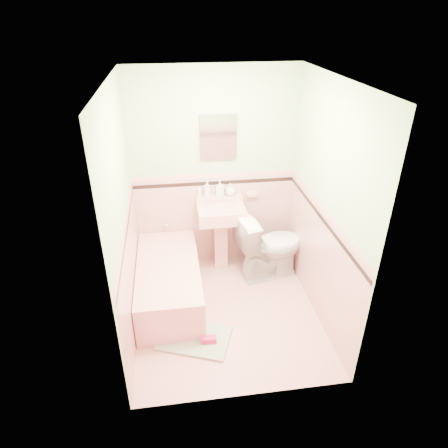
{
  "coord_description": "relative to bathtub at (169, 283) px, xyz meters",
  "views": [
    {
      "loc": [
        -0.52,
        -3.38,
        3.03
      ],
      "look_at": [
        0.0,
        0.25,
        1.0
      ],
      "focal_mm": 31.67,
      "sensor_mm": 36.0,
      "label": 1
    }
  ],
  "objects": [
    {
      "name": "bathtub",
      "position": [
        0.0,
        0.0,
        0.0
      ],
      "size": [
        0.7,
        1.5,
        0.45
      ],
      "primitive_type": "cube",
      "color": "pink",
      "rests_on": "floor"
    },
    {
      "name": "accent_right",
      "position": [
        1.61,
        -0.33,
        0.89
      ],
      "size": [
        0.0,
        2.2,
        2.2
      ],
      "primitive_type": "plane",
      "rotation": [
        1.57,
        0.0,
        -1.57
      ],
      "color": "black",
      "rests_on": "ground"
    },
    {
      "name": "accent_left",
      "position": [
        -0.35,
        -0.33,
        0.89
      ],
      "size": [
        0.0,
        2.2,
        2.2
      ],
      "primitive_type": "plane",
      "rotation": [
        1.57,
        0.0,
        1.57
      ],
      "color": "black",
      "rests_on": "ground"
    },
    {
      "name": "bath_mat",
      "position": [
        0.23,
        -0.7,
        -0.21
      ],
      "size": [
        0.84,
        0.7,
        0.03
      ],
      "primitive_type": "cube",
      "rotation": [
        0.0,
        0.0,
        -0.36
      ],
      "color": "gray",
      "rests_on": "floor"
    },
    {
      "name": "sink_faucet",
      "position": [
        0.68,
        0.67,
        0.72
      ],
      "size": [
        0.02,
        0.02,
        0.1
      ],
      "primitive_type": "cylinder",
      "color": "silver",
      "rests_on": "sink"
    },
    {
      "name": "accent_back",
      "position": [
        0.63,
        0.75,
        0.9
      ],
      "size": [
        2.0,
        0.0,
        2.0
      ],
      "primitive_type": "plane",
      "rotation": [
        1.57,
        0.0,
        0.0
      ],
      "color": "black",
      "rests_on": "ground"
    },
    {
      "name": "soap_bottle_left",
      "position": [
        0.53,
        0.71,
        0.84
      ],
      "size": [
        0.1,
        0.1,
        0.21
      ],
      "primitive_type": "imported",
      "rotation": [
        0.0,
        0.0,
        0.32
      ],
      "color": "#B2B2B2",
      "rests_on": "sink"
    },
    {
      "name": "wainscot_right",
      "position": [
        1.62,
        -0.33,
        0.38
      ],
      "size": [
        0.0,
        2.2,
        2.2
      ],
      "primitive_type": "plane",
      "rotation": [
        1.57,
        0.0,
        -1.57
      ],
      "color": "#E9A19C",
      "rests_on": "ground"
    },
    {
      "name": "floor",
      "position": [
        0.63,
        -0.33,
        -0.23
      ],
      "size": [
        2.2,
        2.2,
        0.0
      ],
      "primitive_type": "plane",
      "color": "pink",
      "rests_on": "ground"
    },
    {
      "name": "wainscot_back",
      "position": [
        0.63,
        0.76,
        0.38
      ],
      "size": [
        2.0,
        0.0,
        2.0
      ],
      "primitive_type": "plane",
      "rotation": [
        1.57,
        0.0,
        0.0
      ],
      "color": "#E9A19C",
      "rests_on": "ground"
    },
    {
      "name": "wall_back",
      "position": [
        0.63,
        0.77,
        1.02
      ],
      "size": [
        2.5,
        0.0,
        2.5
      ],
      "primitive_type": "plane",
      "rotation": [
        1.57,
        0.0,
        0.0
      ],
      "color": "#F1E9C4",
      "rests_on": "ground"
    },
    {
      "name": "cap_back",
      "position": [
        0.63,
        0.75,
        0.99
      ],
      "size": [
        2.0,
        0.0,
        2.0
      ],
      "primitive_type": "plane",
      "rotation": [
        1.57,
        0.0,
        0.0
      ],
      "color": "pink",
      "rests_on": "ground"
    },
    {
      "name": "cap_front",
      "position": [
        0.63,
        -1.41,
        0.99
      ],
      "size": [
        2.0,
        0.0,
        2.0
      ],
      "primitive_type": "plane",
      "rotation": [
        -1.57,
        0.0,
        0.0
      ],
      "color": "pink",
      "rests_on": "ground"
    },
    {
      "name": "soap_bottle_mid",
      "position": [
        0.69,
        0.71,
        0.84
      ],
      "size": [
        0.1,
        0.11,
        0.21
      ],
      "primitive_type": "imported",
      "rotation": [
        0.0,
        0.0,
        -0.14
      ],
      "color": "#B2B2B2",
      "rests_on": "sink"
    },
    {
      "name": "bucket",
      "position": [
        1.14,
        0.61,
        -0.09
      ],
      "size": [
        0.34,
        0.34,
        0.27
      ],
      "primitive_type": null,
      "rotation": [
        0.0,
        0.0,
        0.31
      ],
      "color": "#0724B2",
      "rests_on": "floor"
    },
    {
      "name": "cap_right",
      "position": [
        1.61,
        -0.33,
        1.0
      ],
      "size": [
        0.0,
        2.2,
        2.2
      ],
      "primitive_type": "plane",
      "rotation": [
        1.57,
        0.0,
        -1.57
      ],
      "color": "pink",
      "rests_on": "ground"
    },
    {
      "name": "tube",
      "position": [
        0.44,
        0.71,
        0.8
      ],
      "size": [
        0.04,
        0.04,
        0.12
      ],
      "primitive_type": "cylinder",
      "rotation": [
        0.0,
        0.0,
        -0.1
      ],
      "color": "white",
      "rests_on": "sink"
    },
    {
      "name": "medicine_cabinet",
      "position": [
        0.68,
        0.74,
        1.47
      ],
      "size": [
        0.43,
        0.04,
        0.53
      ],
      "primitive_type": "cube",
      "color": "white",
      "rests_on": "wall_back"
    },
    {
      "name": "wainscot_front",
      "position": [
        0.63,
        -1.42,
        0.38
      ],
      "size": [
        2.0,
        0.0,
        2.0
      ],
      "primitive_type": "plane",
      "rotation": [
        -1.57,
        0.0,
        0.0
      ],
      "color": "#E9A19C",
      "rests_on": "ground"
    },
    {
      "name": "sink",
      "position": [
        0.68,
        0.53,
        0.23
      ],
      "size": [
        0.57,
        0.48,
        0.9
      ],
      "primitive_type": null,
      "color": "pink",
      "rests_on": "floor"
    },
    {
      "name": "tub_faucet",
      "position": [
        0.0,
        0.72,
        0.41
      ],
      "size": [
        0.04,
        0.12,
        0.04
      ],
      "primitive_type": "cylinder",
      "rotation": [
        1.57,
        0.0,
        0.0
      ],
      "color": "silver",
      "rests_on": "wall_back"
    },
    {
      "name": "shoe",
      "position": [
        0.37,
        -0.78,
        -0.17
      ],
      "size": [
        0.16,
        0.08,
        0.06
      ],
      "primitive_type": "cube",
      "rotation": [
        0.0,
        0.0,
        -0.07
      ],
      "color": "#BF1E59",
      "rests_on": "bath_mat"
    },
    {
      "name": "wall_left",
      "position": [
        -0.37,
        -0.33,
        1.02
      ],
      "size": [
        0.0,
        2.5,
        2.5
      ],
      "primitive_type": "plane",
      "rotation": [
        1.57,
        0.0,
        1.57
      ],
      "color": "#F1E9C4",
      "rests_on": "ground"
    },
    {
      "name": "ceiling",
      "position": [
        0.63,
        -0.33,
        2.27
      ],
      "size": [
        2.2,
        2.2,
        0.0
      ],
      "primitive_type": "plane",
      "rotation": [
        3.14,
        0.0,
        0.0
      ],
      "color": "white",
      "rests_on": "ground"
    },
    {
      "name": "toilet",
      "position": [
        1.27,
        0.32,
        0.2
      ],
      "size": [
        0.92,
        0.65,
        0.86
      ],
      "primitive_type": "imported",
      "rotation": [
        0.0,
        0.0,
        1.79
      ],
      "color": "white",
      "rests_on": "floor"
    },
    {
      "name": "wall_front",
      "position": [
        0.63,
        -1.43,
        1.02
      ],
      "size": [
        2.5,
        0.0,
        2.5
      ],
      "primitive_type": "plane",
      "rotation": [
        -1.57,
        0.0,
        0.0
      ],
      "color": "#F1E9C4",
      "rests_on": "ground"
    },
    {
      "name": "soap_bottle_right",
      "position": [
        0.82,
        0.71,
        0.82
      ],
      "size": [
        0.16,
        0.16,
        0.16
      ],
      "primitive_type": "imported",
      "rotation": [
        0.0,
        0.0,
        0.33
      ],
      "color": "#B2B2B2",
      "rests_on": "sink"
    },
    {
      "name": "accent_front",
      "position": [
        0.63,
        -1.41,
        0.9
      ],
      "size": [
        2.0,
        0.0,
        2.0
      ],
      "primitive_type": "plane",
      "rotation": [
        -1.57,
        0.0,
        0.0
      ],
      "color": "black",
      "rests_on": "ground"
    },
    {
      "name": "wall_right",
      "position": [
        1.63,
        -0.33,
        1.02
      ],
      "size": [
        0.0,
        2.5,
        2.5
      ],
      "primitive_type": "plane",
      "rotation": [
        1.57,
        0.0,
        -1.57
      ],
      "color": "#F1E9C4",
      "rests_on": "ground"
    },
    {
      "name": "soap_dish",
      "position": [
        1.1,
        0.73,
        0.72
      ],
      "size": [
        0.13,
        0.08,
        0.04
      ],
      "primitive_type": "cube",
      "color": "pink",
      "rests_on": "wall_back"
    },
    {
      "name": "wainscot_left",
      "position": [
        -0.36,
        -0.33,
        0.38
      ],
      "size": [
        0.0,
        2.2,
        2.2
      ],
      "primitive_type": "plane",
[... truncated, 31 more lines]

